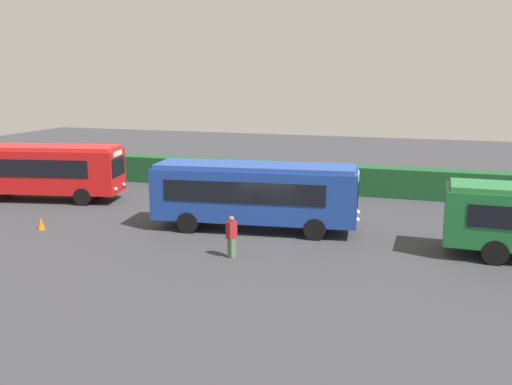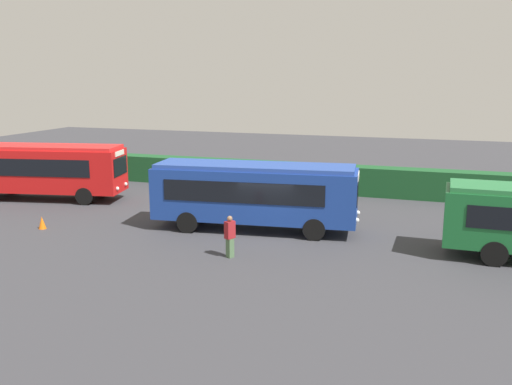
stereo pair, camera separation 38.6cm
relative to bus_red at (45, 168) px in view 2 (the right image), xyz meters
name	(u,v)px [view 2 (the right image)]	position (x,y,z in m)	size (l,w,h in m)	color
ground_plane	(269,235)	(14.69, -2.99, -1.85)	(86.20, 86.20, 0.00)	#38383D
bus_red	(45,168)	(0.00, 0.00, 0.00)	(9.54, 4.15, 3.22)	red
bus_blue	(255,192)	(13.79, -2.37, -0.03)	(9.82, 3.56, 3.15)	navy
person_left	(230,235)	(14.14, -6.58, -0.94)	(0.41, 0.47, 1.72)	#4C6B47
hedge_row	(316,178)	(14.69, 7.17, -0.98)	(55.10, 1.35, 1.75)	#1A4D26
traffic_cone	(42,223)	(4.08, -5.45, -1.55)	(0.36, 0.36, 0.60)	orange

